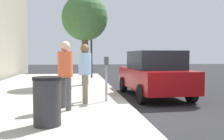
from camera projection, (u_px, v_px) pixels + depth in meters
name	position (u px, v px, depth m)	size (l,w,h in m)	color
ground_plane	(137.00, 116.00, 6.77)	(80.00, 80.00, 0.00)	#232326
sidewalk_slab	(19.00, 116.00, 6.37)	(28.00, 6.00, 0.15)	#A8A59E
parking_meter	(106.00, 69.00, 8.04)	(0.36, 0.12, 1.41)	gray
pedestrian_at_meter	(85.00, 68.00, 7.81)	(0.54, 0.39, 1.80)	#726656
pedestrian_bystander	(65.00, 69.00, 6.84)	(0.51, 0.40, 1.83)	#47474C
parked_sedan_near	(154.00, 74.00, 9.84)	(4.47, 2.10, 1.77)	maroon
street_tree	(85.00, 19.00, 12.46)	(2.25, 2.25, 4.42)	brown
traffic_signal	(93.00, 41.00, 16.80)	(0.24, 0.44, 3.60)	black
trash_bin	(47.00, 101.00, 5.25)	(0.59, 0.59, 1.01)	#2D2D33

